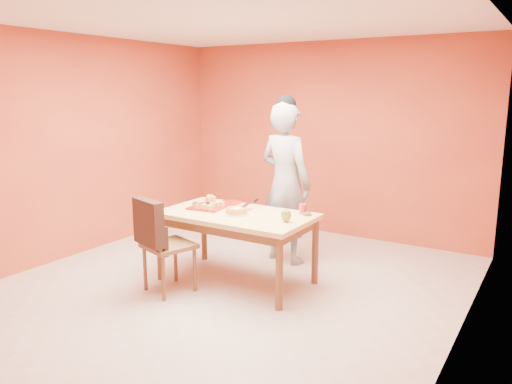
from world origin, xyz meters
The scene contains 17 objects.
floor centered at (0.00, 0.00, 0.00)m, with size 5.00×5.00×0.00m, color #BFB2A3.
ceiling centered at (0.00, 0.00, 2.70)m, with size 5.00×5.00×0.00m, color white.
wall_back centered at (0.00, 2.50, 1.35)m, with size 4.50×4.50×0.00m, color #BE4E2B.
wall_left centered at (-2.25, 0.00, 1.35)m, with size 5.00×5.00×0.00m, color #BE4E2B.
wall_right centered at (2.25, 0.00, 1.35)m, with size 5.00×5.00×0.00m, color #BE4E2B.
dining_table centered at (-0.02, 0.22, 0.67)m, with size 1.60×0.90×0.76m.
dining_chair centered at (-0.46, -0.38, 0.51)m, with size 0.58×0.64×0.99m.
pastry_pile centered at (-0.41, 0.25, 0.83)m, with size 0.32×0.32×0.11m, color tan, non-canonical shape.
person centered at (0.10, 1.09, 0.95)m, with size 0.69×0.45×1.90m, color gray.
pastry_platter centered at (-0.41, 0.25, 0.77)m, with size 0.36×0.36×0.02m, color maroon.
red_dinner_plate centered at (-0.33, 0.56, 0.77)m, with size 0.26×0.26×0.02m, color maroon.
white_cake_plate centered at (0.02, 0.18, 0.77)m, with size 0.27×0.27×0.01m, color silver.
sponge_cake centered at (0.02, 0.18, 0.80)m, with size 0.23×0.23×0.05m, color #BF7031.
cake_server centered at (0.03, 0.36, 0.83)m, with size 0.05×0.27×0.01m, color silver.
egg_ornament centered at (0.60, 0.17, 0.83)m, with size 0.11×0.09×0.14m, color olive.
magenta_glass centered at (0.59, 0.55, 0.81)m, with size 0.07×0.07×0.11m, color #D51F4A.
checker_tin centered at (0.66, 0.52, 0.77)m, with size 0.09×0.09×0.03m, color #36220E.
Camera 1 is at (2.85, -4.01, 2.03)m, focal length 35.00 mm.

